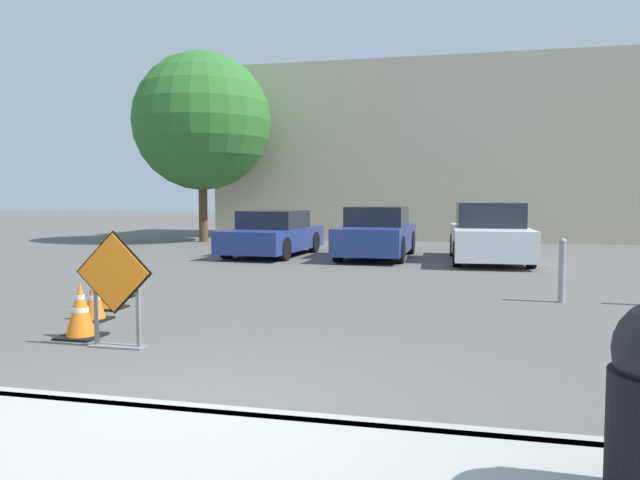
{
  "coord_description": "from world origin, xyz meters",
  "views": [
    {
      "loc": [
        2.13,
        -4.19,
        1.71
      ],
      "look_at": [
        -1.22,
        9.88,
        0.68
      ],
      "focal_mm": 35.0,
      "sensor_mm": 36.0,
      "label": 1
    }
  ],
  "objects": [
    {
      "name": "ground_plane",
      "position": [
        0.0,
        10.0,
        0.0
      ],
      "size": [
        96.0,
        96.0,
        0.0
      ],
      "primitive_type": "plane",
      "color": "#565451"
    },
    {
      "name": "sidewalk_strip",
      "position": [
        0.0,
        -1.02,
        0.07
      ],
      "size": [
        22.3,
        2.04,
        0.14
      ],
      "color": "#999993",
      "rests_on": "ground_plane"
    },
    {
      "name": "curb_lip",
      "position": [
        0.0,
        0.0,
        0.07
      ],
      "size": [
        22.3,
        0.2,
        0.14
      ],
      "color": "#999993",
      "rests_on": "ground_plane"
    },
    {
      "name": "road_closed_sign",
      "position": [
        -1.71,
        2.0,
        0.72
      ],
      "size": [
        0.93,
        0.2,
        1.32
      ],
      "color": "black",
      "rests_on": "ground_plane"
    },
    {
      "name": "traffic_cone_nearest",
      "position": [
        -2.4,
        2.37,
        0.33
      ],
      "size": [
        0.48,
        0.48,
        0.67
      ],
      "color": "black",
      "rests_on": "ground_plane"
    },
    {
      "name": "traffic_cone_second",
      "position": [
        -2.85,
        3.33,
        0.3
      ],
      "size": [
        0.39,
        0.39,
        0.63
      ],
      "color": "black",
      "rests_on": "ground_plane"
    },
    {
      "name": "traffic_cone_third",
      "position": [
        -3.16,
        4.16,
        0.4
      ],
      "size": [
        0.46,
        0.46,
        0.83
      ],
      "color": "black",
      "rests_on": "ground_plane"
    },
    {
      "name": "traffic_cone_fourth",
      "position": [
        -3.59,
        5.13,
        0.38
      ],
      "size": [
        0.5,
        0.5,
        0.77
      ],
      "color": "black",
      "rests_on": "ground_plane"
    },
    {
      "name": "parked_car_nearest",
      "position": [
        -3.31,
        12.83,
        0.6
      ],
      "size": [
        2.08,
        4.2,
        1.29
      ],
      "rotation": [
        0.0,
        0.0,
        3.07
      ],
      "color": "navy",
      "rests_on": "ground_plane"
    },
    {
      "name": "parked_car_second",
      "position": [
        -0.32,
        12.88,
        0.66
      ],
      "size": [
        1.84,
        4.21,
        1.41
      ],
      "rotation": [
        0.0,
        0.0,
        3.13
      ],
      "color": "navy",
      "rests_on": "ground_plane"
    },
    {
      "name": "parked_car_third",
      "position": [
        2.67,
        12.56,
        0.7
      ],
      "size": [
        2.09,
        4.49,
        1.53
      ],
      "rotation": [
        0.0,
        0.0,
        3.19
      ],
      "color": "white",
      "rests_on": "ground_plane"
    },
    {
      "name": "bollard_nearest",
      "position": [
        3.61,
        6.36,
        0.55
      ],
      "size": [
        0.12,
        0.12,
        1.04
      ],
      "color": "gray",
      "rests_on": "ground_plane"
    },
    {
      "name": "building_facade_backdrop",
      "position": [
        0.27,
        21.89,
        3.43
      ],
      "size": [
        16.24,
        5.0,
        6.86
      ],
      "color": "beige",
      "rests_on": "ground_plane"
    },
    {
      "name": "street_tree_behind_lot",
      "position": [
        -7.44,
        17.3,
        4.43
      ],
      "size": [
        5.04,
        5.04,
        6.96
      ],
      "color": "#513823",
      "rests_on": "ground_plane"
    }
  ]
}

